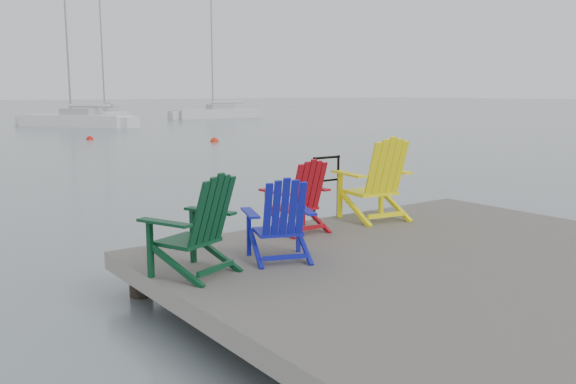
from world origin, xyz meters
TOP-DOWN VIEW (x-y plane):
  - ground at (0.00, 0.00)m, footprint 400.00×400.00m
  - dock at (0.00, 0.00)m, footprint 6.00×5.00m
  - handrail at (0.25, 2.45)m, footprint 0.48×0.04m
  - chair_green at (-2.55, 1.08)m, footprint 0.97×0.93m
  - chair_blue at (-1.59, 1.02)m, footprint 0.87×0.84m
  - chair_red at (-0.60, 1.98)m, footprint 0.75×0.70m
  - chair_yellow at (0.75, 1.95)m, footprint 1.03×0.96m
  - sailboat_near at (7.71, 37.75)m, footprint 6.16×7.78m
  - sailboat_mid at (12.56, 45.56)m, footprint 3.73×8.97m
  - sailboat_far at (22.41, 44.37)m, footprint 7.75×2.38m
  - buoy_a at (8.90, 21.01)m, footprint 0.40×0.40m
  - buoy_c at (4.61, 25.84)m, footprint 0.35×0.35m

SIDE VIEW (x-z plane):
  - ground at x=0.00m, z-range 0.00..0.00m
  - buoy_a at x=8.90m, z-range -0.20..0.20m
  - buoy_c at x=4.61m, z-range -0.17..0.17m
  - dock at x=0.00m, z-range -0.35..1.05m
  - sailboat_mid at x=12.56m, z-range -5.64..6.35m
  - sailboat_near at x=7.71m, z-range -5.18..5.89m
  - sailboat_far at x=22.41m, z-range -4.98..5.69m
  - chair_blue at x=-1.59m, z-range 0.50..1.41m
  - chair_red at x=-0.60m, z-range 0.50..1.45m
  - chair_green at x=-2.55m, z-range 0.50..1.51m
  - handrail at x=0.25m, z-range 0.59..1.49m
  - chair_yellow at x=0.75m, z-range 0.50..1.67m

